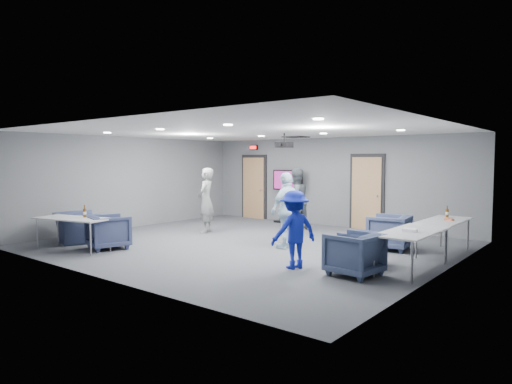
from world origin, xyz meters
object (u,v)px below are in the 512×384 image
Objects in this scene: chair_right_a at (389,232)px; projector at (284,145)px; chair_front_a at (109,232)px; table_right_b at (412,233)px; person_a at (206,200)px; tv_stand at (288,193)px; bottle_right at (447,213)px; person_d at (294,229)px; table_front_left at (73,220)px; table_right_a at (444,222)px; person_b at (296,199)px; bottle_front at (85,213)px; chair_front_b at (76,227)px; person_c at (287,210)px; chair_right_c at (354,254)px; chair_right_b at (361,247)px.

projector is at bearing -88.89° from chair_right_a.
chair_front_a reaches higher than table_right_b.
person_a is 1.06× the size of tv_stand.
person_a reaches higher than bottle_right.
person_d reaches higher than table_front_left.
chair_right_a is 0.48× the size of table_right_a.
person_b is 4.76× the size of projector.
person_a is 0.95× the size of table_front_left.
bottle_front is at bearing -127.91° from projector.
projector is (1.72, -2.66, 1.44)m from tv_stand.
table_right_a is 7.91m from bottle_front.
person_d is 5.84m from chair_front_b.
person_a reaches higher than table_right_b.
person_c is 1.02× the size of tv_stand.
table_right_a is at bearing -129.47° from chair_front_a.
chair_front_a is at bearing -160.19° from chair_front_b.
person_c reaches higher than chair_front_b.
person_a reaches higher than chair_front_b.
chair_front_a is at bearing 124.27° from table_right_a.
chair_right_a is 0.79× the size of chair_front_b.
person_d is at bearing -73.73° from chair_right_c.
chair_right_b is at bearing 69.90° from person_b.
bottle_front reaches higher than table_front_left.
chair_right_c is (1.13, 0.19, -0.34)m from person_d.
table_right_a is at bearing 75.74° from person_a.
tv_stand is at bearing -139.08° from person_c.
person_a is 3.17m from tv_stand.
table_front_left is (-3.59, -3.19, -0.19)m from person_c.
person_c is at bearing -53.57° from projector.
chair_right_a is at bearing 38.56° from bottle_front.
person_a is 3.41m from chair_front_b.
person_a is 2.15× the size of chair_right_c.
chair_front_b is at bearing 119.10° from table_right_a.
person_c is 0.97× the size of table_right_a.
chair_front_a is 0.50× the size of tv_stand.
chair_right_b is at bearing -41.51° from tv_stand.
person_d reaches higher than chair_front_b.
person_a is at bearing -91.34° from chair_right_b.
projector is (2.33, 0.45, 1.50)m from person_a.
chair_front_b is 1.20m from bottle_front.
person_b reaches higher than bottle_front.
chair_right_a is 6.87m from bottle_front.
person_d is 1.71× the size of chair_front_a.
table_right_b is (6.13, 2.28, 0.30)m from chair_front_a.
table_front_left is 6.85m from tv_stand.
chair_front_a is at bearing -26.65° from person_a.
bottle_right reaches higher than chair_front_b.
chair_right_c is 0.47× the size of table_right_a.
chair_right_b is 2.49× the size of bottle_front.
chair_front_a is at bearing 110.37° from table_right_b.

